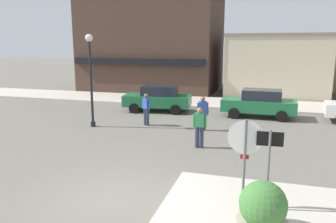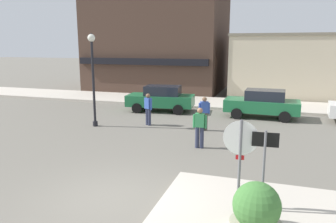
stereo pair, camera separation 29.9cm
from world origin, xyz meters
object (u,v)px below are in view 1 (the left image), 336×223
(stop_sign, at_px, (245,152))
(parked_car_nearest, at_px, (158,98))
(planter, at_px, (263,212))
(pedestrian_crossing_far, at_px, (146,108))
(one_way_sign, at_px, (269,162))
(parked_car_second, at_px, (259,103))
(pedestrian_crossing_near, at_px, (203,112))
(lamp_post, at_px, (90,67))
(pedestrian_kerb_side, at_px, (199,126))

(stop_sign, relative_size, parked_car_nearest, 0.55)
(planter, bearing_deg, pedestrian_crossing_far, 123.90)
(one_way_sign, height_order, parked_car_nearest, one_way_sign)
(parked_car_second, height_order, pedestrian_crossing_near, pedestrian_crossing_near)
(parked_car_nearest, relative_size, pedestrian_crossing_far, 2.58)
(stop_sign, xyz_separation_m, parked_car_second, (0.15, 11.08, -0.71))
(stop_sign, xyz_separation_m, lamp_post, (-7.70, 6.53, 1.44))
(pedestrian_crossing_near, bearing_deg, pedestrian_crossing_far, 176.22)
(stop_sign, relative_size, pedestrian_kerb_side, 1.43)
(one_way_sign, height_order, pedestrian_kerb_side, one_way_sign)
(planter, xyz_separation_m, pedestrian_kerb_side, (-2.45, 5.64, 0.31))
(parked_car_second, height_order, pedestrian_crossing_far, pedestrian_crossing_far)
(lamp_post, relative_size, parked_car_second, 1.12)
(stop_sign, xyz_separation_m, pedestrian_crossing_far, (-5.25, 7.53, -0.65))
(lamp_post, bearing_deg, planter, -42.56)
(one_way_sign, bearing_deg, pedestrian_crossing_far, 127.54)
(one_way_sign, bearing_deg, parked_car_second, 92.06)
(parked_car_second, relative_size, pedestrian_crossing_far, 2.52)
(planter, bearing_deg, lamp_post, 137.44)
(planter, xyz_separation_m, parked_car_second, (-0.32, 12.06, 0.25))
(one_way_sign, bearing_deg, parked_car_nearest, 119.78)
(planter, height_order, pedestrian_crossing_near, pedestrian_crossing_near)
(parked_car_nearest, bearing_deg, pedestrian_crossing_near, -47.27)
(one_way_sign, xyz_separation_m, pedestrian_crossing_near, (-2.91, 7.36, -0.46))
(parked_car_nearest, distance_m, pedestrian_crossing_near, 5.05)
(planter, relative_size, lamp_post, 0.27)
(lamp_post, xyz_separation_m, pedestrian_crossing_far, (2.45, 1.01, -2.09))
(lamp_post, xyz_separation_m, parked_car_second, (7.85, 4.55, -2.15))
(pedestrian_crossing_near, bearing_deg, parked_car_nearest, 132.73)
(one_way_sign, distance_m, planter, 1.23)
(pedestrian_crossing_near, distance_m, pedestrian_kerb_side, 2.71)
(one_way_sign, bearing_deg, pedestrian_crossing_near, 111.56)
(stop_sign, relative_size, pedestrian_crossing_near, 1.43)
(lamp_post, bearing_deg, pedestrian_crossing_near, 8.68)
(pedestrian_crossing_far, bearing_deg, parked_car_nearest, 98.58)
(stop_sign, distance_m, one_way_sign, 0.58)
(one_way_sign, xyz_separation_m, pedestrian_crossing_far, (-5.80, 7.55, -0.46))
(one_way_sign, distance_m, pedestrian_crossing_far, 9.53)
(parked_car_second, distance_m, pedestrian_crossing_far, 6.46)
(one_way_sign, height_order, pedestrian_crossing_far, one_way_sign)
(planter, xyz_separation_m, pedestrian_crossing_near, (-2.82, 8.32, 0.31))
(lamp_post, xyz_separation_m, pedestrian_crossing_near, (5.35, 0.82, -2.09))
(planter, distance_m, lamp_post, 11.35)
(pedestrian_crossing_near, height_order, pedestrian_crossing_far, same)
(stop_sign, xyz_separation_m, pedestrian_crossing_near, (-2.36, 7.34, -0.65))
(pedestrian_crossing_near, bearing_deg, one_way_sign, -68.44)
(one_way_sign, relative_size, lamp_post, 0.46)
(stop_sign, bearing_deg, parked_car_nearest, 117.61)
(planter, height_order, parked_car_nearest, parked_car_nearest)
(lamp_post, bearing_deg, parked_car_nearest, 66.98)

